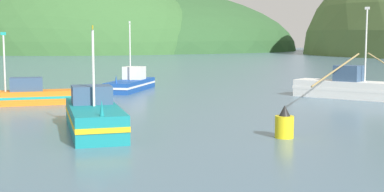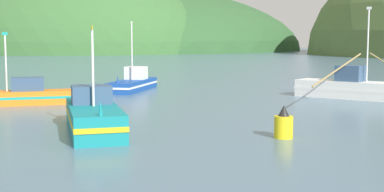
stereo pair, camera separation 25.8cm
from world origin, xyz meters
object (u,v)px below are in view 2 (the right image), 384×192
at_px(fishing_boat_teal, 93,116).
at_px(channel_buoy, 284,125).
at_px(fishing_boat_blue, 133,83).
at_px(fishing_boat_orange, 18,96).
at_px(fishing_boat_white, 363,88).

height_order(fishing_boat_teal, channel_buoy, fishing_boat_teal).
bearing_deg(fishing_boat_blue, fishing_boat_orange, -20.52).
distance_m(fishing_boat_teal, channel_buoy, 9.30).
relative_size(fishing_boat_teal, channel_buoy, 5.57).
distance_m(fishing_boat_blue, fishing_boat_orange, 12.52).
xyz_separation_m(fishing_boat_white, fishing_boat_blue, (-18.03, 7.75, -0.19)).
bearing_deg(fishing_boat_teal, fishing_boat_orange, -160.89).
height_order(fishing_boat_blue, channel_buoy, fishing_boat_blue).
distance_m(fishing_boat_white, fishing_boat_teal, 22.68).
height_order(fishing_boat_teal, fishing_boat_blue, fishing_boat_blue).
relative_size(fishing_boat_teal, fishing_boat_orange, 0.80).
distance_m(fishing_boat_white, channel_buoy, 18.08).
xyz_separation_m(fishing_boat_blue, channel_buoy, (8.59, -23.18, -0.01)).
distance_m(fishing_boat_teal, fishing_boat_blue, 20.93).
xyz_separation_m(fishing_boat_teal, fishing_boat_blue, (0.43, 20.93, -0.13)).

